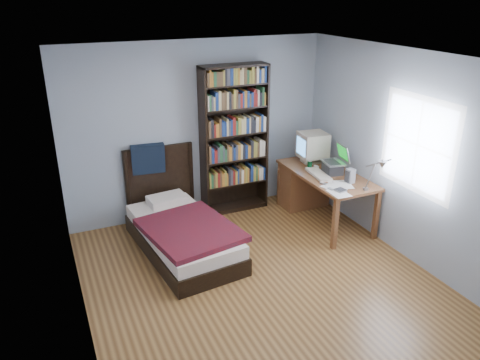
{
  "coord_description": "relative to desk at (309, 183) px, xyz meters",
  "views": [
    {
      "loc": [
        -2.06,
        -3.98,
        3.12
      ],
      "look_at": [
        0.05,
        0.74,
        0.99
      ],
      "focal_mm": 35.0,
      "sensor_mm": 36.0,
      "label": 1
    }
  ],
  "objects": [
    {
      "name": "room",
      "position": [
        -1.48,
        -1.48,
        0.84
      ],
      "size": [
        4.2,
        4.24,
        2.5
      ],
      "color": "brown",
      "rests_on": "ground"
    },
    {
      "name": "desk",
      "position": [
        0.0,
        0.0,
        0.0
      ],
      "size": [
        0.75,
        1.56,
        0.73
      ],
      "color": "brown",
      "rests_on": "floor"
    },
    {
      "name": "crt_monitor",
      "position": [
        0.05,
        0.04,
        0.57
      ],
      "size": [
        0.43,
        0.39,
        0.45
      ],
      "color": "beige",
      "rests_on": "desk"
    },
    {
      "name": "laptop",
      "position": [
        0.09,
        -0.46,
        0.43
      ],
      "size": [
        0.37,
        0.36,
        0.4
      ],
      "color": "#2D2D30",
      "rests_on": "desk"
    },
    {
      "name": "desk_lamp",
      "position": [
        0.01,
        -1.46,
        0.76
      ],
      "size": [
        0.21,
        0.47,
        0.55
      ],
      "color": "#99999E",
      "rests_on": "desk"
    },
    {
      "name": "keyboard",
      "position": [
        -0.14,
        -0.45,
        0.33
      ],
      "size": [
        0.25,
        0.5,
        0.05
      ],
      "primitive_type": "cube",
      "rotation": [
        0.0,
        0.07,
        -0.12
      ],
      "color": "beige",
      "rests_on": "desk"
    },
    {
      "name": "speaker",
      "position": [
        0.09,
        -0.85,
        0.41
      ],
      "size": [
        0.11,
        0.11,
        0.19
      ],
      "primitive_type": "cube",
      "rotation": [
        0.0,
        0.0,
        0.14
      ],
      "color": "gray",
      "rests_on": "desk"
    },
    {
      "name": "soda_can",
      "position": [
        -0.12,
        -0.19,
        0.37
      ],
      "size": [
        0.07,
        0.07,
        0.12
      ],
      "primitive_type": "cylinder",
      "color": "#073717",
      "rests_on": "desk"
    },
    {
      "name": "mouse",
      "position": [
        -0.01,
        -0.19,
        0.33
      ],
      "size": [
        0.06,
        0.11,
        0.04
      ],
      "primitive_type": "ellipsoid",
      "color": "silver",
      "rests_on": "desk"
    },
    {
      "name": "phone_silver",
      "position": [
        -0.26,
        -0.75,
        0.33
      ],
      "size": [
        0.08,
        0.1,
        0.02
      ],
      "primitive_type": "cube",
      "rotation": [
        0.0,
        0.0,
        0.42
      ],
      "color": "#B5B5B9",
      "rests_on": "desk"
    },
    {
      "name": "phone_grey",
      "position": [
        -0.27,
        -0.94,
        0.33
      ],
      "size": [
        0.06,
        0.09,
        0.02
      ],
      "primitive_type": "cube",
      "rotation": [
        0.0,
        0.0,
        0.17
      ],
      "color": "gray",
      "rests_on": "desk"
    },
    {
      "name": "external_drive",
      "position": [
        -0.19,
        -1.03,
        0.33
      ],
      "size": [
        0.14,
        0.14,
        0.02
      ],
      "primitive_type": "cube",
      "rotation": [
        0.0,
        0.0,
        0.17
      ],
      "color": "gray",
      "rests_on": "desk"
    },
    {
      "name": "bookshelf",
      "position": [
        -1.01,
        0.46,
        0.67
      ],
      "size": [
        0.97,
        0.3,
        2.16
      ],
      "color": "black",
      "rests_on": "floor"
    },
    {
      "name": "bed",
      "position": [
        -2.11,
        -0.33,
        -0.15
      ],
      "size": [
        1.18,
        2.05,
        1.16
      ],
      "color": "black",
      "rests_on": "floor"
    }
  ]
}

